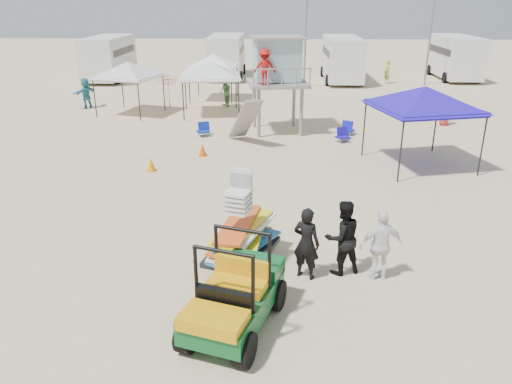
{
  "coord_description": "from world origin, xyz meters",
  "views": [
    {
      "loc": [
        0.99,
        -9.3,
        6.15
      ],
      "look_at": [
        0.5,
        3.0,
        1.3
      ],
      "focal_mm": 35.0,
      "sensor_mm": 36.0,
      "label": 1
    }
  ],
  "objects_px": {
    "man_left": "(306,243)",
    "lifeguard_tower": "(276,63)",
    "surf_trailer": "(241,235)",
    "canopy_blue": "(425,90)",
    "utility_cart": "(233,290)"
  },
  "relations": [
    {
      "from": "lifeguard_tower",
      "to": "canopy_blue",
      "type": "height_order",
      "value": "lifeguard_tower"
    },
    {
      "from": "man_left",
      "to": "lifeguard_tower",
      "type": "bearing_deg",
      "value": -60.08
    },
    {
      "from": "lifeguard_tower",
      "to": "surf_trailer",
      "type": "bearing_deg",
      "value": -93.25
    },
    {
      "from": "surf_trailer",
      "to": "man_left",
      "type": "bearing_deg",
      "value": -11.2
    },
    {
      "from": "utility_cart",
      "to": "surf_trailer",
      "type": "bearing_deg",
      "value": 89.83
    },
    {
      "from": "surf_trailer",
      "to": "canopy_blue",
      "type": "distance_m",
      "value": 10.52
    },
    {
      "from": "surf_trailer",
      "to": "lifeguard_tower",
      "type": "distance_m",
      "value": 13.5
    },
    {
      "from": "surf_trailer",
      "to": "man_left",
      "type": "distance_m",
      "value": 1.54
    },
    {
      "from": "utility_cart",
      "to": "man_left",
      "type": "xyz_separation_m",
      "value": [
        1.52,
        2.04,
        -0.03
      ]
    },
    {
      "from": "canopy_blue",
      "to": "utility_cart",
      "type": "bearing_deg",
      "value": -120.85
    },
    {
      "from": "man_left",
      "to": "canopy_blue",
      "type": "distance_m",
      "value": 9.96
    },
    {
      "from": "utility_cart",
      "to": "surf_trailer",
      "type": "height_order",
      "value": "surf_trailer"
    },
    {
      "from": "man_left",
      "to": "lifeguard_tower",
      "type": "distance_m",
      "value": 13.8
    },
    {
      "from": "man_left",
      "to": "lifeguard_tower",
      "type": "height_order",
      "value": "lifeguard_tower"
    },
    {
      "from": "utility_cart",
      "to": "man_left",
      "type": "relative_size",
      "value": 1.61
    }
  ]
}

